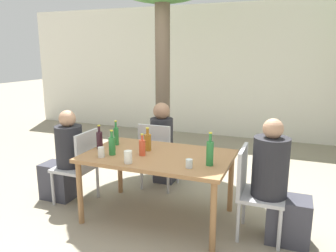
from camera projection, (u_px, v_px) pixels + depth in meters
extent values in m
plane|color=gray|center=(158.00, 216.00, 3.68)|extent=(30.00, 30.00, 0.00)
cube|color=white|center=(230.00, 72.00, 6.95)|extent=(10.00, 0.08, 2.80)
cylinder|color=brown|center=(163.00, 85.00, 5.04)|extent=(0.22, 0.22, 2.62)
cube|color=#996B42|center=(158.00, 156.00, 3.53)|extent=(1.56, 0.98, 0.04)
cylinder|color=#996B42|center=(80.00, 193.00, 3.47)|extent=(0.06, 0.06, 0.69)
cylinder|color=#996B42|center=(213.00, 217.00, 2.96)|extent=(0.06, 0.06, 0.69)
cylinder|color=#996B42|center=(120.00, 167.00, 4.25)|extent=(0.06, 0.06, 0.69)
cylinder|color=#996B42|center=(231.00, 183.00, 3.74)|extent=(0.06, 0.06, 0.69)
cube|color=#B2B2B7|center=(75.00, 168.00, 3.98)|extent=(0.44, 0.44, 0.04)
cube|color=#B2B2B7|center=(88.00, 150.00, 3.85)|extent=(0.04, 0.44, 0.45)
cylinder|color=#B2B2B7|center=(73.00, 178.00, 4.27)|extent=(0.04, 0.04, 0.42)
cylinder|color=#B2B2B7|center=(53.00, 189.00, 3.92)|extent=(0.04, 0.04, 0.42)
cylinder|color=#B2B2B7|center=(98.00, 182.00, 4.13)|extent=(0.04, 0.04, 0.42)
cylinder|color=#B2B2B7|center=(79.00, 194.00, 3.79)|extent=(0.04, 0.04, 0.42)
cube|color=#B2B2B7|center=(262.00, 196.00, 3.20)|extent=(0.44, 0.44, 0.04)
cube|color=#B2B2B7|center=(242.00, 170.00, 3.22)|extent=(0.04, 0.44, 0.45)
cylinder|color=#B2B2B7|center=(279.00, 230.00, 3.01)|extent=(0.04, 0.04, 0.42)
cylinder|color=#B2B2B7|center=(281.00, 212.00, 3.36)|extent=(0.04, 0.04, 0.42)
cylinder|color=#B2B2B7|center=(238.00, 222.00, 3.14)|extent=(0.04, 0.04, 0.42)
cylinder|color=#B2B2B7|center=(244.00, 206.00, 3.49)|extent=(0.04, 0.04, 0.42)
cube|color=#B2B2B7|center=(160.00, 156.00, 4.43)|extent=(0.44, 0.44, 0.04)
cube|color=#B2B2B7|center=(154.00, 142.00, 4.20)|extent=(0.44, 0.04, 0.45)
cylinder|color=#B2B2B7|center=(178.00, 169.00, 4.59)|extent=(0.04, 0.04, 0.42)
cylinder|color=#B2B2B7|center=(153.00, 166.00, 4.72)|extent=(0.04, 0.04, 0.42)
cylinder|color=#B2B2B7|center=(168.00, 178.00, 4.24)|extent=(0.04, 0.04, 0.42)
cylinder|color=#B2B2B7|center=(142.00, 174.00, 4.38)|extent=(0.04, 0.04, 0.42)
cube|color=#383842|center=(59.00, 181.00, 4.11)|extent=(0.40, 0.29, 0.45)
cylinder|color=#232328|center=(69.00, 146.00, 3.94)|extent=(0.32, 0.32, 0.50)
sphere|color=tan|center=(67.00, 119.00, 3.86)|extent=(0.20, 0.20, 0.20)
cube|color=#383842|center=(288.00, 220.00, 3.15)|extent=(0.40, 0.31, 0.45)
cylinder|color=#232328|center=(270.00, 167.00, 3.11)|extent=(0.34, 0.34, 0.58)
sphere|color=tan|center=(273.00, 129.00, 3.03)|extent=(0.19, 0.19, 0.19)
cube|color=#383842|center=(167.00, 164.00, 4.72)|extent=(0.28, 0.40, 0.45)
cylinder|color=#232328|center=(162.00, 136.00, 4.43)|extent=(0.31, 0.31, 0.49)
sphere|color=#936B51|center=(162.00, 111.00, 4.35)|extent=(0.23, 0.23, 0.23)
cylinder|color=#287A38|center=(210.00, 154.00, 3.15)|extent=(0.07, 0.07, 0.24)
cylinder|color=#287A38|center=(210.00, 138.00, 3.12)|extent=(0.03, 0.03, 0.08)
cylinder|color=gold|center=(210.00, 133.00, 3.11)|extent=(0.03, 0.03, 0.01)
cylinder|color=#DB4C2D|center=(142.00, 148.00, 3.47)|extent=(0.07, 0.07, 0.17)
cylinder|color=#DB4C2D|center=(142.00, 138.00, 3.45)|extent=(0.03, 0.03, 0.06)
cylinder|color=gold|center=(142.00, 134.00, 3.44)|extent=(0.03, 0.03, 0.01)
cylinder|color=#287A38|center=(116.00, 136.00, 3.87)|extent=(0.06, 0.06, 0.21)
cylinder|color=#287A38|center=(116.00, 125.00, 3.84)|extent=(0.02, 0.02, 0.07)
cylinder|color=gold|center=(116.00, 121.00, 3.83)|extent=(0.03, 0.03, 0.01)
cylinder|color=#9E661E|center=(148.00, 142.00, 3.64)|extent=(0.08, 0.08, 0.19)
cylinder|color=#9E661E|center=(147.00, 131.00, 3.61)|extent=(0.03, 0.03, 0.07)
cylinder|color=gold|center=(147.00, 128.00, 3.61)|extent=(0.04, 0.04, 0.01)
cylinder|color=#331923|center=(100.00, 140.00, 3.70)|extent=(0.07, 0.07, 0.20)
cylinder|color=#331923|center=(99.00, 129.00, 3.68)|extent=(0.03, 0.03, 0.07)
cylinder|color=gold|center=(99.00, 126.00, 3.67)|extent=(0.03, 0.03, 0.01)
cylinder|color=#287A38|center=(112.00, 146.00, 3.49)|extent=(0.07, 0.07, 0.19)
cylinder|color=#287A38|center=(112.00, 134.00, 3.46)|extent=(0.03, 0.03, 0.07)
cylinder|color=gold|center=(111.00, 131.00, 3.45)|extent=(0.03, 0.03, 0.01)
cylinder|color=silver|center=(128.00, 157.00, 3.23)|extent=(0.08, 0.08, 0.13)
cylinder|color=silver|center=(189.00, 164.00, 3.10)|extent=(0.07, 0.07, 0.08)
cylinder|color=silver|center=(101.00, 152.00, 3.41)|extent=(0.07, 0.07, 0.11)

